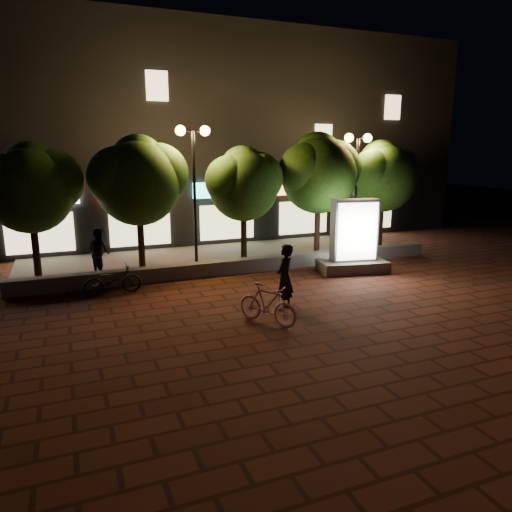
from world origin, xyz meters
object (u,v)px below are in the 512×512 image
tree_mid (244,181)px  tree_right (319,171)px  pedestrian (99,252)px  ad_kiosk (354,243)px  rider (285,277)px  scooter_pink (267,304)px  street_lamp_left (194,161)px  scooter_parked (113,280)px  tree_far_left (31,185)px  tree_far_right (383,174)px  street_lamp_right (357,162)px  tree_left (139,178)px

tree_mid → tree_right: size_ratio=0.89×
tree_mid → pedestrian: bearing=-177.7°
ad_kiosk → rider: size_ratio=1.42×
scooter_pink → pedestrian: pedestrian is taller
pedestrian → rider: bearing=-168.0°
street_lamp_left → scooter_parked: street_lamp_left is taller
tree_far_left → tree_far_right: bearing=0.0°
street_lamp_right → tree_mid: bearing=177.0°
tree_right → scooter_pink: tree_right is taller
ad_kiosk → rider: bearing=-145.3°
tree_far_right → tree_right: bearing=180.0°
ad_kiosk → scooter_parked: 8.54m
ad_kiosk → pedestrian: ad_kiosk is taller
tree_left → tree_mid: (4.00, -0.00, -0.23)m
tree_far_right → scooter_parked: bearing=-168.2°
scooter_parked → pedestrian: 2.30m
street_lamp_left → street_lamp_right: size_ratio=1.04×
street_lamp_left → pedestrian: 4.66m
tree_right → tree_far_right: (3.20, -0.00, -0.20)m
pedestrian → tree_left: bearing=-109.0°
tree_mid → tree_right: 3.32m
rider → pedestrian: size_ratio=1.11×
street_lamp_left → ad_kiosk: size_ratio=1.93×
pedestrian → tree_mid: bearing=-115.1°
tree_right → scooter_parked: bearing=-164.1°
street_lamp_left → street_lamp_right: 7.00m
tree_far_right → ad_kiosk: 4.97m
tree_mid → scooter_pink: (-1.86, -6.61, -2.69)m
tree_left → scooter_pink: bearing=-72.1°
street_lamp_left → scooter_parked: bearing=-146.1°
tree_far_right → scooter_pink: 11.04m
tree_mid → rider: tree_mid is taller
street_lamp_left → scooter_pink: street_lamp_left is taller
scooter_parked → tree_mid: bearing=-67.8°
street_lamp_right → ad_kiosk: 4.24m
tree_right → scooter_pink: bearing=-128.0°
scooter_parked → street_lamp_left: bearing=-58.7°
tree_right → street_lamp_right: bearing=-9.1°
tree_far_left → ad_kiosk: (10.68, -2.90, -2.21)m
tree_far_left → pedestrian: size_ratio=2.73×
tree_left → scooter_parked: bearing=-118.4°
tree_right → pedestrian: bearing=-178.5°
rider → street_lamp_left: bearing=-119.9°
tree_far_left → street_lamp_right: (12.45, -0.26, 0.60)m
tree_far_left → tree_far_right: size_ratio=0.97×
tree_far_left → tree_far_right: (14.00, 0.00, 0.08)m
street_lamp_right → pedestrian: 10.89m
tree_far_left → scooter_parked: (2.17, -2.46, -2.84)m
tree_right → pedestrian: (-8.84, -0.23, -2.64)m
tree_right → scooter_pink: (-5.17, -6.61, -3.04)m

